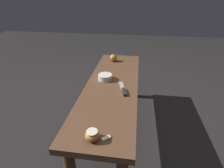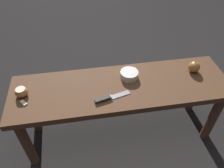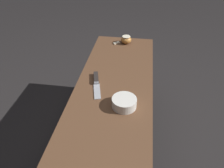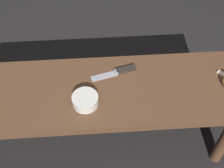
{
  "view_description": "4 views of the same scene",
  "coord_description": "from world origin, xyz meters",
  "px_view_note": "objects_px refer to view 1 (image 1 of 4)",
  "views": [
    {
      "loc": [
        -1.21,
        -0.17,
        1.15
      ],
      "look_at": [
        -0.06,
        -0.01,
        0.53
      ],
      "focal_mm": 28.0,
      "sensor_mm": 36.0,
      "label": 1
    },
    {
      "loc": [
        -0.22,
        -0.95,
        1.44
      ],
      "look_at": [
        -0.06,
        -0.01,
        0.53
      ],
      "focal_mm": 35.0,
      "sensor_mm": 36.0,
      "label": 2
    },
    {
      "loc": [
        0.82,
        0.12,
        1.19
      ],
      "look_at": [
        -0.06,
        -0.01,
        0.53
      ],
      "focal_mm": 35.0,
      "sensor_mm": 36.0,
      "label": 3
    },
    {
      "loc": [
        -0.0,
        0.85,
        1.63
      ],
      "look_at": [
        -0.06,
        -0.01,
        0.53
      ],
      "focal_mm": 50.0,
      "sensor_mm": 36.0,
      "label": 4
    }
  ],
  "objects_px": {
    "knife": "(123,90)",
    "apple_whole": "(113,58)",
    "wooden_bench": "(112,92)",
    "bowl": "(105,77)",
    "apple_cut": "(92,135)"
  },
  "relations": [
    {
      "from": "wooden_bench",
      "to": "bowl",
      "type": "xyz_separation_m",
      "value": [
        0.06,
        0.07,
        0.1
      ]
    },
    {
      "from": "wooden_bench",
      "to": "apple_cut",
      "type": "bearing_deg",
      "value": 178.69
    },
    {
      "from": "knife",
      "to": "apple_whole",
      "type": "relative_size",
      "value": 2.6
    },
    {
      "from": "knife",
      "to": "apple_whole",
      "type": "height_order",
      "value": "apple_whole"
    },
    {
      "from": "knife",
      "to": "bowl",
      "type": "distance_m",
      "value": 0.24
    },
    {
      "from": "wooden_bench",
      "to": "bowl",
      "type": "relative_size",
      "value": 11.9
    },
    {
      "from": "bowl",
      "to": "knife",
      "type": "bearing_deg",
      "value": -134.8
    },
    {
      "from": "wooden_bench",
      "to": "knife",
      "type": "bearing_deg",
      "value": -136.39
    },
    {
      "from": "apple_whole",
      "to": "bowl",
      "type": "distance_m",
      "value": 0.43
    },
    {
      "from": "wooden_bench",
      "to": "knife",
      "type": "xyz_separation_m",
      "value": [
        -0.1,
        -0.1,
        0.09
      ]
    },
    {
      "from": "wooden_bench",
      "to": "apple_cut",
      "type": "xyz_separation_m",
      "value": [
        -0.6,
        0.01,
        0.11
      ]
    },
    {
      "from": "knife",
      "to": "apple_cut",
      "type": "height_order",
      "value": "apple_cut"
    },
    {
      "from": "knife",
      "to": "apple_whole",
      "type": "distance_m",
      "value": 0.62
    },
    {
      "from": "wooden_bench",
      "to": "apple_whole",
      "type": "xyz_separation_m",
      "value": [
        0.5,
        0.06,
        0.12
      ]
    },
    {
      "from": "knife",
      "to": "wooden_bench",
      "type": "bearing_deg",
      "value": 29.25
    }
  ]
}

